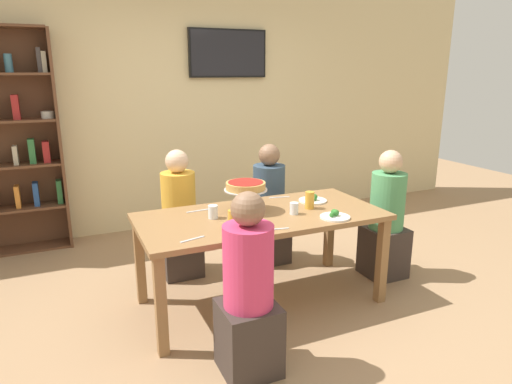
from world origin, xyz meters
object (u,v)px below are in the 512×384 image
Objects in this scene: diner_near_left at (248,298)px; cutlery_knife_near at (279,197)px; diner_head_east at (386,224)px; salad_plate_far_diner at (335,216)px; cutlery_fork_near at (198,211)px; cutlery_fork_far at (192,239)px; cutlery_knife_far at (276,229)px; beer_glass_amber_tall at (310,200)px; water_glass_clear_near at (213,212)px; deep_dish_pizza_stand at (246,187)px; salad_plate_near_diner at (313,199)px; television at (228,53)px; diner_far_left at (180,223)px; water_glass_clear_far at (294,208)px; beer_glass_amber_short at (233,220)px; diner_far_right at (269,212)px; dining_table at (261,224)px.

diner_near_left is 1.37m from cutlery_knife_near.
cutlery_knife_near is (-0.88, 0.36, 0.25)m from diner_head_east.
salad_plate_far_diner reaches higher than cutlery_fork_near.
cutlery_fork_far is 1.00× the size of cutlery_knife_far.
beer_glass_amber_tall is (-0.81, -0.02, 0.32)m from diner_head_east.
beer_glass_amber_tall is 0.78m from water_glass_clear_near.
deep_dish_pizza_stand reaches higher than salad_plate_far_diner.
salad_plate_near_diner is at bearing 5.43° from water_glass_clear_near.
salad_plate_near_diner is at bearing 1.70° from deep_dish_pizza_stand.
television is at bearing 88.30° from salad_plate_far_diner.
diner_far_left is 1.14m from water_glass_clear_far.
deep_dish_pizza_stand is at bearing 55.50° from beer_glass_amber_short.
diner_far_left is at bearing -93.08° from diner_far_right.
salad_plate_near_diner is 1.71× the size of beer_glass_amber_short.
salad_plate_far_diner is 1.63× the size of beer_glass_amber_short.
diner_far_left is (-0.99, -1.35, -1.50)m from television.
salad_plate_far_diner is at bearing 16.10° from cutlery_knife_far.
beer_glass_amber_tall is (-0.13, -0.16, 0.05)m from salad_plate_near_diner.
beer_glass_amber_short is at bearing 7.54° from diner_far_left.
diner_near_left is at bearing -94.06° from water_glass_clear_near.
diner_head_east is 0.85m from salad_plate_far_diner.
salad_plate_far_diner is 2.46× the size of water_glass_clear_far.
water_glass_clear_near is at bearing -2.01° from diner_head_east.
cutlery_fork_near is (-0.96, 0.13, -0.02)m from salad_plate_near_diner.
diner_far_right reaches higher than water_glass_clear_far.
water_glass_clear_far is at bearing -141.88° from salad_plate_near_diner.
diner_head_east is at bearing 1.57° from beer_glass_amber_tall.
salad_plate_far_diner is at bearing -99.28° from salad_plate_near_diner.
television is 2.77× the size of deep_dish_pizza_stand.
diner_head_east is 5.14× the size of salad_plate_far_diner.
diner_head_east is at bearing 168.69° from cutlery_knife_near.
salad_plate_far_diner reaches higher than cutlery_fork_far.
cutlery_knife_near reaches higher than dining_table.
dining_table is 0.31m from deep_dish_pizza_stand.
beer_glass_amber_tall reaches higher than water_glass_clear_near.
deep_dish_pizza_stand is at bearing 152.74° from cutlery_fork_near.
cutlery_fork_near and cutlery_fork_far have the same top height.
water_glass_clear_far is at bearing 5.77° from diner_head_east.
diner_near_left is at bearing -119.55° from dining_table.
water_glass_clear_near is at bearing 6.51° from diner_far_left.
cutlery_knife_far is at bearing -137.37° from water_glass_clear_far.
cutlery_fork_near is 0.77m from cutlery_knife_near.
cutlery_knife_near is at bearing -177.60° from cutlery_fork_near.
deep_dish_pizza_stand is 2.43× the size of beer_glass_amber_tall.
diner_near_left reaches higher than cutlery_fork_near.
beer_glass_amber_short is at bearing -124.50° from deep_dish_pizza_stand.
dining_table is 0.44m from beer_glass_amber_tall.
diner_far_left is at bearing 0.90° from diner_near_left.
beer_glass_amber_short is 0.56m from water_glass_clear_far.
beer_glass_amber_short is at bearing 52.78° from cutlery_knife_near.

